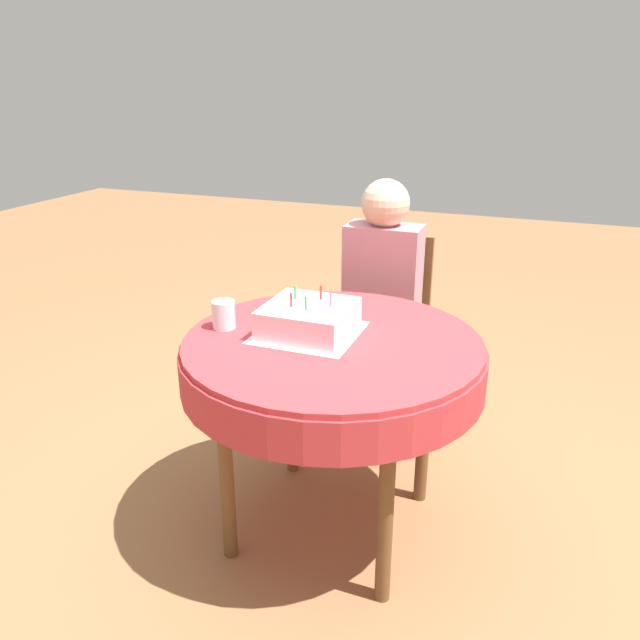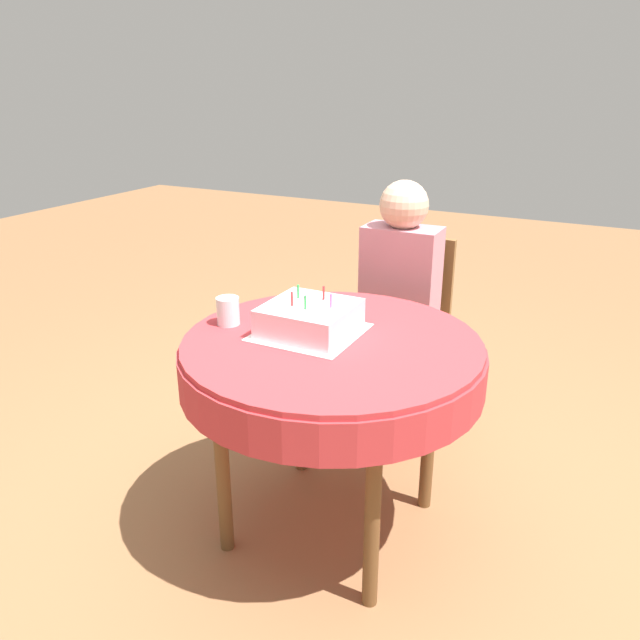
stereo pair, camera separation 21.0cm
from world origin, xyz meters
name	(u,v)px [view 1 (the left image)]	position (x,y,z in m)	size (l,w,h in m)	color
ground_plane	(331,524)	(0.00, 0.00, 0.00)	(12.00, 12.00, 0.00)	#8C603D
dining_table	(332,364)	(0.00, 0.00, 0.67)	(1.03, 1.03, 0.77)	#BC3338
chair	(385,326)	(-0.05, 0.85, 0.49)	(0.42, 0.42, 0.91)	brown
person	(381,286)	(-0.04, 0.76, 0.72)	(0.33, 0.29, 1.19)	#DBB293
napkin	(309,332)	(-0.10, 0.02, 0.77)	(0.34, 0.34, 0.00)	white
birthday_cake	(309,319)	(-0.10, 0.02, 0.82)	(0.29, 0.29, 0.15)	silver
drinking_glass	(224,314)	(-0.39, -0.04, 0.82)	(0.08, 0.08, 0.10)	silver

